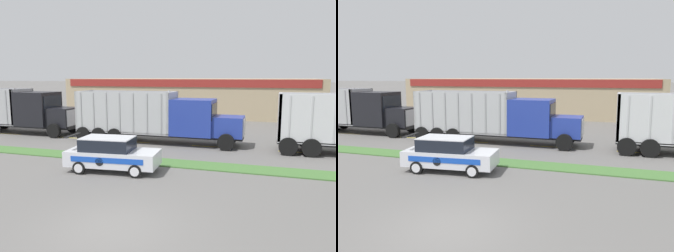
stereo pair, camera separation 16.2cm
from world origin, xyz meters
The scene contains 11 objects.
ground_plane centered at (0.00, 0.00, 0.00)m, with size 600.00×600.00×0.00m, color slate.
grass_verge centered at (0.00, 7.56, 0.03)m, with size 120.00×1.50×0.06m, color #477538.
centre_line_1 centered at (-15.49, 12.31, 0.00)m, with size 2.40×0.14×0.01m, color yellow.
centre_line_2 centered at (-10.09, 12.31, 0.00)m, with size 2.40×0.14×0.01m, color yellow.
centre_line_3 centered at (-4.69, 12.31, 0.00)m, with size 2.40×0.14×0.01m, color yellow.
centre_line_4 centered at (0.71, 12.31, 0.00)m, with size 2.40×0.14×0.01m, color yellow.
centre_line_5 centered at (6.11, 12.31, 0.00)m, with size 2.40×0.14×0.01m, color yellow.
dump_truck_lead centered at (-2.03, 12.59, 1.60)m, with size 11.54×2.59×3.63m.
dump_truck_mid centered at (-14.41, 13.10, 1.70)m, with size 10.96×2.74×3.64m.
rally_car centered at (-2.83, 5.44, 0.84)m, with size 4.52×2.19×1.67m.
store_building_backdrop centered at (-4.75, 31.60, 2.14)m, with size 28.79×12.10×4.27m.
Camera 2 is at (4.46, -8.29, 4.48)m, focal length 35.00 mm.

